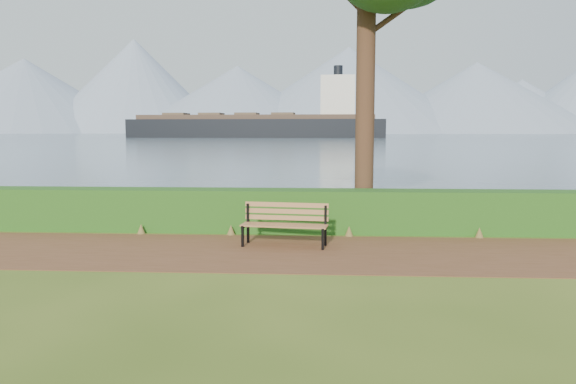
{
  "coord_description": "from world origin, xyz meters",
  "views": [
    {
      "loc": [
        0.98,
        -10.54,
        2.41
      ],
      "look_at": [
        0.26,
        1.2,
        1.1
      ],
      "focal_mm": 35.0,
      "sensor_mm": 36.0,
      "label": 1
    }
  ],
  "objects": [
    {
      "name": "water",
      "position": [
        0.0,
        260.0,
        0.01
      ],
      "size": [
        700.0,
        510.0,
        0.0
      ],
      "primitive_type": "cube",
      "color": "#3F5366",
      "rests_on": "ground"
    },
    {
      "name": "path",
      "position": [
        0.0,
        0.3,
        0.01
      ],
      "size": [
        40.0,
        3.4,
        0.01
      ],
      "primitive_type": "cube",
      "color": "brown",
      "rests_on": "ground"
    },
    {
      "name": "hedge",
      "position": [
        0.0,
        2.6,
        0.5
      ],
      "size": [
        32.0,
        0.85,
        1.0
      ],
      "primitive_type": "cube",
      "color": "#1B4614",
      "rests_on": "ground"
    },
    {
      "name": "mountains",
      "position": [
        -9.17,
        406.05,
        27.7
      ],
      "size": [
        585.0,
        190.0,
        70.0
      ],
      "color": "#7B8CA5",
      "rests_on": "ground"
    },
    {
      "name": "bench",
      "position": [
        0.22,
        0.95,
        0.51
      ],
      "size": [
        1.83,
        0.75,
        0.89
      ],
      "rotation": [
        0.0,
        0.0,
        -0.13
      ],
      "color": "black",
      "rests_on": "ground"
    },
    {
      "name": "ground",
      "position": [
        0.0,
        0.0,
        0.0
      ],
      "size": [
        140.0,
        140.0,
        0.0
      ],
      "primitive_type": "plane",
      "color": "#3C5418",
      "rests_on": "ground"
    },
    {
      "name": "cargo_ship",
      "position": [
        -16.46,
        160.35,
        3.51
      ],
      "size": [
        78.06,
        15.51,
        23.56
      ],
      "rotation": [
        0.0,
        0.0,
        -0.04
      ],
      "color": "black",
      "rests_on": "ground"
    }
  ]
}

